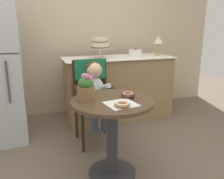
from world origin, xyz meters
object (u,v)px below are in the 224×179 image
at_px(donut_mid, 128,95).
at_px(flower_vase, 86,88).
at_px(wicker_chair, 92,88).
at_px(cafe_table, 112,123).
at_px(tiered_cake_stand, 100,44).
at_px(seated_child, 95,88).
at_px(table_lamp, 158,41).
at_px(donut_front, 122,104).
at_px(round_layer_cake, 135,53).

xyz_separation_m(donut_mid, flower_vase, (-0.37, 0.06, 0.08)).
bearing_deg(wicker_chair, cafe_table, -84.40).
bearing_deg(cafe_table, tiered_cake_stand, 77.84).
distance_m(cafe_table, donut_mid, 0.28).
bearing_deg(flower_vase, tiered_cake_stand, 68.11).
relative_size(seated_child, table_lamp, 2.55).
bearing_deg(donut_front, donut_mid, 56.76).
bearing_deg(seated_child, round_layer_cake, 41.70).
relative_size(wicker_chair, round_layer_cake, 4.87).
bearing_deg(round_layer_cake, table_lamp, 3.18).
distance_m(seated_child, tiered_cake_stand, 0.86).
bearing_deg(round_layer_cake, wicker_chair, -145.11).
distance_m(donut_mid, table_lamp, 1.71).
bearing_deg(flower_vase, wicker_chair, 71.69).
height_order(cafe_table, flower_vase, flower_vase).
relative_size(cafe_table, flower_vase, 3.08).
xyz_separation_m(wicker_chair, round_layer_cake, (0.80, 0.56, 0.31)).
distance_m(donut_mid, tiered_cake_stand, 1.33).
distance_m(cafe_table, flower_vase, 0.39).
height_order(seated_child, donut_front, seated_child).
bearing_deg(seated_child, donut_front, -89.83).
height_order(wicker_chair, table_lamp, table_lamp).
xyz_separation_m(wicker_chair, seated_child, (0.00, -0.16, 0.04)).
height_order(donut_mid, tiered_cake_stand, tiered_cake_stand).
xyz_separation_m(cafe_table, wicker_chair, (0.01, 0.75, 0.13)).
distance_m(cafe_table, round_layer_cake, 1.60).
bearing_deg(seated_child, flower_vase, -113.37).
distance_m(donut_front, table_lamp, 1.96).
bearing_deg(cafe_table, table_lamp, 48.14).
xyz_separation_m(tiered_cake_stand, round_layer_cake, (0.54, 0.01, -0.14)).
relative_size(cafe_table, seated_child, 0.99).
xyz_separation_m(seated_child, flower_vase, (-0.22, -0.51, 0.15)).
bearing_deg(donut_mid, donut_front, -123.24).
bearing_deg(cafe_table, donut_mid, 8.29).
bearing_deg(donut_mid, cafe_table, -171.71).
height_order(donut_front, donut_mid, donut_mid).
relative_size(cafe_table, wicker_chair, 0.75).
xyz_separation_m(donut_front, donut_mid, (0.14, 0.22, 0.00)).
xyz_separation_m(donut_front, flower_vase, (-0.22, 0.28, 0.09)).
distance_m(wicker_chair, tiered_cake_stand, 0.76).
bearing_deg(donut_front, table_lamp, 52.33).
height_order(cafe_table, tiered_cake_stand, tiered_cake_stand).
xyz_separation_m(cafe_table, table_lamp, (1.19, 1.33, 0.61)).
bearing_deg(donut_front, flower_vase, 128.51).
relative_size(cafe_table, donut_front, 5.70).
xyz_separation_m(wicker_chair, donut_mid, (0.15, -0.72, 0.10)).
xyz_separation_m(cafe_table, tiered_cake_stand, (0.28, 1.30, 0.58)).
bearing_deg(flower_vase, round_layer_cake, 50.11).
bearing_deg(table_lamp, seated_child, -148.00).
bearing_deg(cafe_table, flower_vase, 158.31).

